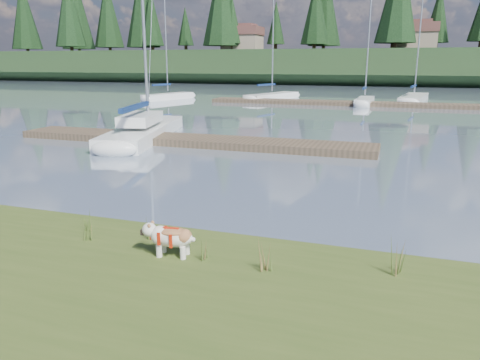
% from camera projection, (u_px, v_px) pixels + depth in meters
% --- Properties ---
extents(ground, '(200.00, 200.00, 0.00)m').
position_uv_depth(ground, '(341.00, 105.00, 38.27)').
color(ground, gray).
rests_on(ground, ground).
extents(ridge, '(200.00, 20.00, 5.00)m').
position_uv_depth(ridge, '(375.00, 67.00, 77.09)').
color(ridge, black).
rests_on(ridge, ground).
extents(bulldog, '(0.91, 0.44, 0.54)m').
position_uv_depth(bulldog, '(171.00, 236.00, 7.65)').
color(bulldog, silver).
rests_on(bulldog, bank).
extents(sailboat_main, '(4.09, 9.58, 13.49)m').
position_uv_depth(sailboat_main, '(148.00, 127.00, 22.32)').
color(sailboat_main, white).
rests_on(sailboat_main, ground).
extents(dock_near, '(16.00, 2.00, 0.30)m').
position_uv_depth(dock_near, '(187.00, 140.00, 20.24)').
color(dock_near, '#4C3D2C').
rests_on(dock_near, ground).
extents(dock_far, '(26.00, 2.20, 0.30)m').
position_uv_depth(dock_far, '(367.00, 104.00, 37.61)').
color(dock_far, '#4C3D2C').
rests_on(dock_far, ground).
extents(sailboat_bg_0, '(3.14, 6.49, 9.48)m').
position_uv_depth(sailboat_bg_0, '(172.00, 96.00, 44.01)').
color(sailboat_bg_0, white).
rests_on(sailboat_bg_0, ground).
extents(sailboat_bg_1, '(4.01, 8.04, 11.87)m').
position_uv_depth(sailboat_bg_1, '(276.00, 96.00, 44.25)').
color(sailboat_bg_1, white).
rests_on(sailboat_bg_1, ground).
extents(sailboat_bg_2, '(1.26, 5.88, 9.04)m').
position_uv_depth(sailboat_bg_2, '(365.00, 100.00, 38.75)').
color(sailboat_bg_2, white).
rests_on(sailboat_bg_2, ground).
extents(sailboat_bg_3, '(2.81, 9.04, 12.97)m').
position_uv_depth(sailboat_bg_3, '(415.00, 97.00, 42.15)').
color(sailboat_bg_3, white).
rests_on(sailboat_bg_3, ground).
extents(weed_0, '(0.17, 0.14, 0.58)m').
position_uv_depth(weed_0, '(88.00, 227.00, 8.33)').
color(weed_0, '#475B23').
rests_on(weed_0, bank).
extents(weed_1, '(0.17, 0.14, 0.50)m').
position_uv_depth(weed_1, '(153.00, 228.00, 8.37)').
color(weed_1, '#475B23').
rests_on(weed_1, bank).
extents(weed_2, '(0.17, 0.14, 0.54)m').
position_uv_depth(weed_2, '(266.00, 256.00, 7.14)').
color(weed_2, '#475B23').
rests_on(weed_2, bank).
extents(weed_3, '(0.17, 0.14, 0.48)m').
position_uv_depth(weed_3, '(88.00, 221.00, 8.77)').
color(weed_3, '#475B23').
rests_on(weed_3, bank).
extents(weed_4, '(0.17, 0.14, 0.41)m').
position_uv_depth(weed_4, '(204.00, 249.00, 7.53)').
color(weed_4, '#475B23').
rests_on(weed_4, bank).
extents(weed_5, '(0.17, 0.14, 0.68)m').
position_uv_depth(weed_5, '(398.00, 256.00, 6.98)').
color(weed_5, '#475B23').
rests_on(weed_5, bank).
extents(mud_lip, '(60.00, 0.50, 0.14)m').
position_uv_depth(mud_lip, '(143.00, 237.00, 9.28)').
color(mud_lip, '#33281C').
rests_on(mud_lip, ground).
extents(conifer_0, '(5.72, 5.72, 14.15)m').
position_uv_depth(conifer_0, '(69.00, 10.00, 86.36)').
color(conifer_0, '#382619').
rests_on(conifer_0, ridge).
extents(conifer_1, '(4.40, 4.40, 11.30)m').
position_uv_depth(conifer_1, '(151.00, 17.00, 85.65)').
color(conifer_1, '#382619').
rests_on(conifer_1, ridge).
extents(conifer_3, '(4.84, 4.84, 12.25)m').
position_uv_depth(conifer_3, '(315.00, 10.00, 77.04)').
color(conifer_3, '#382619').
rests_on(conifer_3, ridge).
extents(house_0, '(6.30, 5.30, 4.65)m').
position_uv_depth(house_0, '(243.00, 38.00, 80.06)').
color(house_0, gray).
rests_on(house_0, ridge).
extents(house_1, '(6.30, 5.30, 4.65)m').
position_uv_depth(house_1, '(416.00, 36.00, 72.18)').
color(house_1, gray).
rests_on(house_1, ridge).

